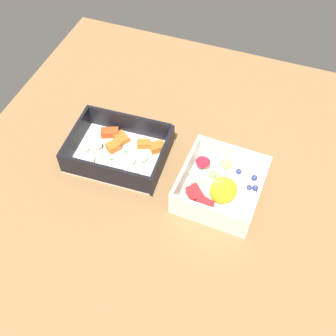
{
  "coord_description": "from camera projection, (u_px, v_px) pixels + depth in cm",
  "views": [
    {
      "loc": [
        15.22,
        -45.35,
        65.81
      ],
      "look_at": [
        -1.05,
        -0.87,
        4.0
      ],
      "focal_mm": 45.01,
      "sensor_mm": 36.0,
      "label": 1
    }
  ],
  "objects": [
    {
      "name": "fruit_bowl",
      "position": [
        218.0,
        186.0,
        0.76
      ],
      "size": [
        14.69,
        15.38,
        5.47
      ],
      "rotation": [
        0.0,
        0.0,
        -0.04
      ],
      "color": "silver",
      "rests_on": "table_surface"
    },
    {
      "name": "table_surface",
      "position": [
        175.0,
        176.0,
        0.81
      ],
      "size": [
        80.0,
        80.0,
        2.0
      ],
      "primitive_type": "cube",
      "color": "brown",
      "rests_on": "ground"
    },
    {
      "name": "pasta_container",
      "position": [
        119.0,
        152.0,
        0.81
      ],
      "size": [
        18.95,
        14.59,
        5.2
      ],
      "rotation": [
        0.0,
        0.0,
        0.05
      ],
      "color": "white",
      "rests_on": "table_surface"
    }
  ]
}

